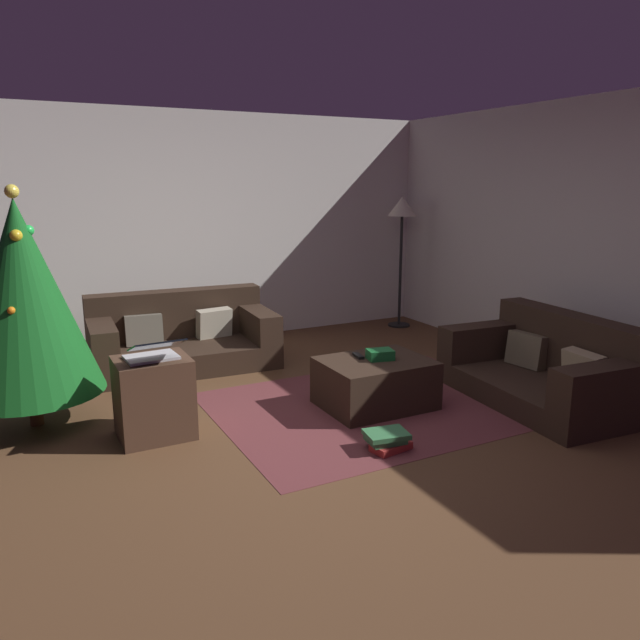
# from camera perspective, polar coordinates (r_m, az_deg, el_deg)

# --- Properties ---
(ground_plane) EXTENTS (6.40, 6.40, 0.00)m
(ground_plane) POSITION_cam_1_polar(r_m,az_deg,el_deg) (4.51, -1.95, -11.19)
(ground_plane) COLOR brown
(rear_partition) EXTENTS (6.40, 0.12, 2.60)m
(rear_partition) POSITION_cam_1_polar(r_m,az_deg,el_deg) (7.10, -13.15, 8.21)
(rear_partition) COLOR silver
(rear_partition) RESTS_ON ground_plane
(corner_partition) EXTENTS (0.12, 6.40, 2.60)m
(corner_partition) POSITION_cam_1_polar(r_m,az_deg,el_deg) (6.18, 25.43, 6.65)
(corner_partition) COLOR silver
(corner_partition) RESTS_ON ground_plane
(couch_left) EXTENTS (1.84, 1.05, 0.73)m
(couch_left) POSITION_cam_1_polar(r_m,az_deg,el_deg) (6.35, -12.84, -1.69)
(couch_left) COLOR #332319
(couch_left) RESTS_ON ground_plane
(couch_right) EXTENTS (1.07, 1.72, 0.73)m
(couch_right) POSITION_cam_1_polar(r_m,az_deg,el_deg) (5.56, 20.63, -4.30)
(couch_right) COLOR #332319
(couch_right) RESTS_ON ground_plane
(ottoman) EXTENTS (0.87, 0.68, 0.40)m
(ottoman) POSITION_cam_1_polar(r_m,az_deg,el_deg) (5.10, 5.18, -5.91)
(ottoman) COLOR #332319
(ottoman) RESTS_ON ground_plane
(gift_box) EXTENTS (0.24, 0.20, 0.08)m
(gift_box) POSITION_cam_1_polar(r_m,az_deg,el_deg) (5.05, 5.65, -3.23)
(gift_box) COLOR #19662D
(gift_box) RESTS_ON ottoman
(tv_remote) EXTENTS (0.08, 0.17, 0.02)m
(tv_remote) POSITION_cam_1_polar(r_m,az_deg,el_deg) (5.11, 3.60, -3.35)
(tv_remote) COLOR black
(tv_remote) RESTS_ON ottoman
(christmas_tree) EXTENTS (1.06, 1.06, 1.82)m
(christmas_tree) POSITION_cam_1_polar(r_m,az_deg,el_deg) (5.00, -25.99, 1.86)
(christmas_tree) COLOR brown
(christmas_tree) RESTS_ON ground_plane
(side_table) EXTENTS (0.52, 0.44, 0.60)m
(side_table) POSITION_cam_1_polar(r_m,az_deg,el_deg) (4.63, -15.29, -7.03)
(side_table) COLOR #4C3323
(side_table) RESTS_ON ground_plane
(laptop) EXTENTS (0.38, 0.45, 0.19)m
(laptop) POSITION_cam_1_polar(r_m,az_deg,el_deg) (4.46, -15.33, -2.97)
(laptop) COLOR silver
(laptop) RESTS_ON side_table
(book_stack) EXTENTS (0.34, 0.27, 0.13)m
(book_stack) POSITION_cam_1_polar(r_m,az_deg,el_deg) (4.36, 6.35, -11.10)
(book_stack) COLOR #B7332D
(book_stack) RESTS_ON ground_plane
(corner_lamp) EXTENTS (0.36, 0.36, 1.65)m
(corner_lamp) POSITION_cam_1_polar(r_m,az_deg,el_deg) (7.78, 7.68, 9.59)
(corner_lamp) COLOR black
(corner_lamp) RESTS_ON ground_plane
(area_rug) EXTENTS (2.60, 2.00, 0.01)m
(area_rug) POSITION_cam_1_polar(r_m,az_deg,el_deg) (5.17, 5.14, -7.97)
(area_rug) COLOR brown
(area_rug) RESTS_ON ground_plane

